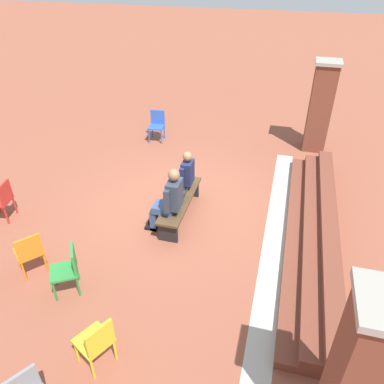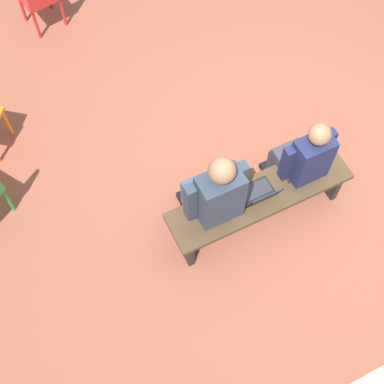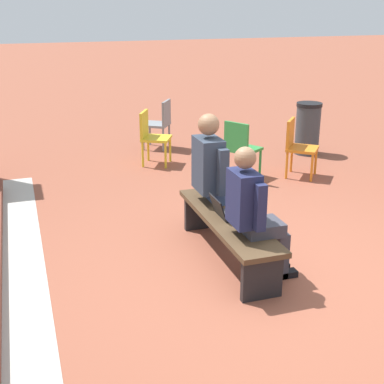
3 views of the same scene
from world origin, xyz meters
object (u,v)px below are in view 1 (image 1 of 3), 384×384
object	(u,v)px
bench	(180,202)
person_adult	(169,199)
plastic_chair_near_bench_right	(96,341)
laptop	(180,197)
plastic_chair_near_bench_left	(68,267)
person_student	(183,177)
plastic_chair_far_left	(2,199)
plastic_chair_mid_courtyard	(29,251)
plastic_chair_foreground	(157,124)

from	to	relation	value
bench	person_adult	bearing A→B (deg)	-8.49
person_adult	plastic_chair_near_bench_right	distance (m)	2.97
laptop	plastic_chair_near_bench_left	size ratio (longest dim) A/B	0.38
person_student	plastic_chair_far_left	size ratio (longest dim) A/B	1.52
person_student	person_adult	size ratio (longest dim) A/B	0.92
plastic_chair_near_bench_right	plastic_chair_far_left	distance (m)	4.12
person_student	plastic_chair_near_bench_right	size ratio (longest dim) A/B	1.52
plastic_chair_near_bench_right	person_student	bearing A→B (deg)	179.54
plastic_chair_far_left	plastic_chair_mid_courtyard	bearing A→B (deg)	50.75
bench	person_adult	world-z (taller)	person_adult
bench	person_student	size ratio (longest dim) A/B	1.41
person_adult	plastic_chair_foreground	distance (m)	4.18
person_adult	plastic_chair_far_left	size ratio (longest dim) A/B	1.65
plastic_chair_near_bench_left	plastic_chair_foreground	xyz separation A→B (m)	(-5.72, -0.55, 0.00)
bench	plastic_chair_far_left	size ratio (longest dim) A/B	2.14
plastic_chair_mid_courtyard	plastic_chair_far_left	world-z (taller)	same
person_student	plastic_chair_near_bench_left	world-z (taller)	person_student
person_student	bench	bearing A→B (deg)	8.12
bench	person_student	bearing A→B (deg)	-171.88
person_adult	plastic_chair_near_bench_left	bearing A→B (deg)	-29.63
laptop	plastic_chair_foreground	world-z (taller)	plastic_chair_foreground
laptop	person_adult	bearing A→B (deg)	-10.44
person_adult	laptop	world-z (taller)	person_adult
plastic_chair_mid_courtyard	plastic_chair_near_bench_right	world-z (taller)	same
person_adult	plastic_chair_far_left	xyz separation A→B (m)	(0.52, -3.35, -0.25)
plastic_chair_mid_courtyard	plastic_chair_near_bench_right	xyz separation A→B (m)	(1.25, 1.86, 0.00)
plastic_chair_foreground	person_student	bearing A→B (deg)	29.02
person_student	plastic_chair_mid_courtyard	size ratio (longest dim) A/B	1.52
bench	laptop	xyz separation A→B (m)	(0.02, 0.01, 0.15)
plastic_chair_foreground	plastic_chair_far_left	world-z (taller)	same
person_student	plastic_chair_foreground	distance (m)	3.36
person_student	plastic_chair_near_bench_right	world-z (taller)	person_student
person_student	plastic_chair_near_bench_right	bearing A→B (deg)	-0.46
person_adult	plastic_chair_mid_courtyard	xyz separation A→B (m)	(1.71, -1.89, -0.25)
plastic_chair_near_bench_right	person_adult	bearing A→B (deg)	179.52
bench	person_student	distance (m)	0.56
bench	plastic_chair_near_bench_right	world-z (taller)	plastic_chair_near_bench_right
plastic_chair_mid_courtyard	plastic_chair_foreground	xyz separation A→B (m)	(-5.55, 0.27, 0.00)
person_adult	plastic_chair_mid_courtyard	bearing A→B (deg)	-47.87
person_student	plastic_chair_mid_courtyard	xyz separation A→B (m)	(2.62, -1.90, -0.21)
person_adult	plastic_chair_mid_courtyard	size ratio (longest dim) A/B	1.65
person_adult	laptop	bearing A→B (deg)	169.56
plastic_chair_near_bench_left	plastic_chair_mid_courtyard	world-z (taller)	same
person_adult	laptop	distance (m)	0.51
laptop	plastic_chair_near_bench_right	distance (m)	3.40
plastic_chair_far_left	bench	bearing A→B (deg)	106.06
person_student	plastic_chair_foreground	xyz separation A→B (m)	(-2.93, -1.63, -0.21)
laptop	plastic_chair_foreground	xyz separation A→B (m)	(-3.40, -1.70, -0.02)
plastic_chair_near_bench_right	plastic_chair_far_left	bearing A→B (deg)	-126.26
laptop	person_student	bearing A→B (deg)	-170.84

